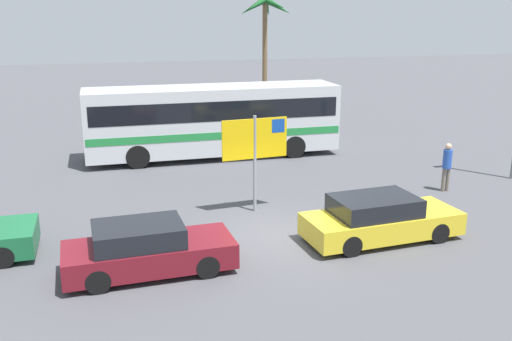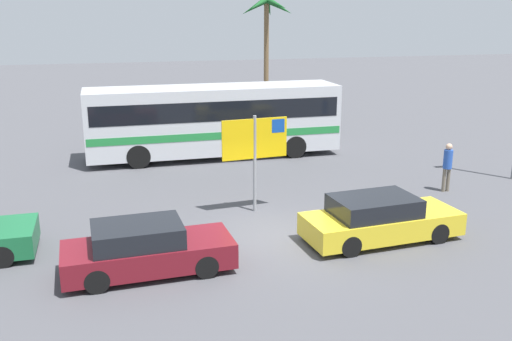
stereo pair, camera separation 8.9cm
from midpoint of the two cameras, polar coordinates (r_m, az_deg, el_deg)
The scene contains 7 objects.
ground at distance 16.95m, azimuth 2.43°, elevation -6.61°, with size 120.00×120.00×0.00m, color #4C4C51.
bus_front_coach at distance 25.71m, azimuth -4.38°, elevation 5.24°, with size 11.15×2.50×3.17m.
ferry_sign at distance 18.41m, azimuth -0.12°, elevation 2.82°, with size 2.20×0.27×3.20m.
car_maroon at distance 14.78m, azimuth -11.00°, elevation -7.70°, with size 4.31×1.87×1.32m.
car_yellow at distance 16.89m, azimuth 12.06°, elevation -4.73°, with size 4.65×2.06×1.32m.
pedestrian_crossing_lot at distance 21.92m, azimuth 18.36°, elevation 0.72°, with size 0.32×0.32×1.80m.
palm_tree_seaside at distance 38.25m, azimuth 0.90°, elevation 14.71°, with size 3.36×3.44×7.26m.
Camera 1 is at (-4.85, -14.92, 6.44)m, focal length 40.23 mm.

